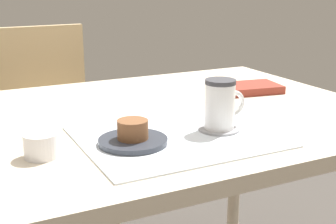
{
  "coord_description": "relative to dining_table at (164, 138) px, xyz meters",
  "views": [
    {
      "loc": [
        -0.54,
        -1.1,
        1.08
      ],
      "look_at": [
        -0.07,
        -0.17,
        0.78
      ],
      "focal_mm": 50.0,
      "sensor_mm": 36.0,
      "label": 1
    }
  ],
  "objects": [
    {
      "name": "small_book",
      "position": [
        0.34,
        0.08,
        0.09
      ],
      "size": [
        0.2,
        0.15,
        0.02
      ],
      "primitive_type": "cube",
      "rotation": [
        0.0,
        0.0,
        -0.15
      ],
      "color": "maroon",
      "rests_on": "dining_table"
    },
    {
      "name": "pastry_plate",
      "position": [
        -0.18,
        -0.21,
        0.09
      ],
      "size": [
        0.15,
        0.15,
        0.01
      ],
      "primitive_type": "cylinder",
      "color": "#333842",
      "rests_on": "placemat"
    },
    {
      "name": "placemat",
      "position": [
        -0.07,
        -0.21,
        0.08
      ],
      "size": [
        0.43,
        0.36,
        0.0
      ],
      "primitive_type": "cube",
      "color": "white",
      "rests_on": "dining_table"
    },
    {
      "name": "dining_table",
      "position": [
        0.0,
        0.0,
        0.0
      ],
      "size": [
        1.16,
        0.9,
        0.73
      ],
      "color": "beige",
      "rests_on": "ground_plane"
    },
    {
      "name": "pastry",
      "position": [
        -0.18,
        -0.21,
        0.11
      ],
      "size": [
        0.07,
        0.07,
        0.04
      ],
      "primitive_type": "cylinder",
      "color": "brown",
      "rests_on": "pastry_plate"
    },
    {
      "name": "coffee_mug",
      "position": [
        0.04,
        -0.21,
        0.14
      ],
      "size": [
        0.1,
        0.07,
        0.12
      ],
      "color": "white",
      "rests_on": "coffee_coaster"
    },
    {
      "name": "coffee_coaster",
      "position": [
        0.04,
        -0.21,
        0.08
      ],
      "size": [
        0.1,
        0.1,
        0.0
      ],
      "primitive_type": "cylinder",
      "color": "#99999E",
      "rests_on": "placemat"
    },
    {
      "name": "sugar_bowl",
      "position": [
        -0.37,
        -0.19,
        0.1
      ],
      "size": [
        0.07,
        0.07,
        0.05
      ],
      "primitive_type": "cylinder",
      "color": "white",
      "rests_on": "dining_table"
    },
    {
      "name": "wooden_chair",
      "position": [
        -0.15,
        0.77,
        -0.17
      ],
      "size": [
        0.43,
        0.43,
        0.89
      ],
      "rotation": [
        0.0,
        0.0,
        3.17
      ],
      "color": "#D1B27F",
      "rests_on": "ground_plane"
    }
  ]
}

